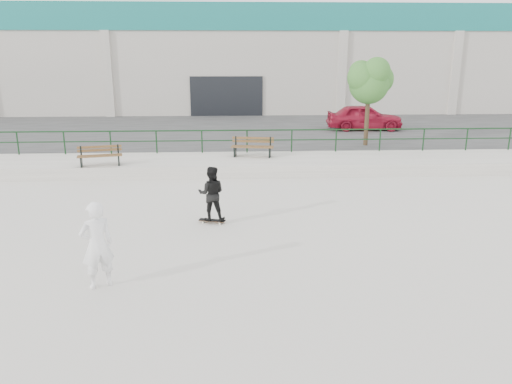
{
  "coord_description": "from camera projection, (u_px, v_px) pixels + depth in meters",
  "views": [
    {
      "loc": [
        0.32,
        -11.14,
        4.89
      ],
      "look_at": [
        0.97,
        2.0,
        1.15
      ],
      "focal_mm": 35.0,
      "sensor_mm": 36.0,
      "label": 1
    }
  ],
  "objects": [
    {
      "name": "bench_left",
      "position": [
        100.0,
        156.0,
        19.68
      ],
      "size": [
        1.76,
        0.83,
        0.78
      ],
      "rotation": [
        0.0,
        0.0,
        0.21
      ],
      "color": "#55341D",
      "rests_on": "ledge"
    },
    {
      "name": "red_car",
      "position": [
        364.0,
        117.0,
        28.57
      ],
      "size": [
        4.34,
        1.93,
        1.45
      ],
      "primitive_type": "imported",
      "rotation": [
        0.0,
        0.0,
        1.52
      ],
      "color": "maroon",
      "rests_on": "parking_strip"
    },
    {
      "name": "standing_skater",
      "position": [
        211.0,
        194.0,
        14.44
      ],
      "size": [
        0.81,
        0.65,
        1.61
      ],
      "primitive_type": "imported",
      "rotation": [
        0.0,
        0.0,
        3.09
      ],
      "color": "black",
      "rests_on": "skateboard"
    },
    {
      "name": "commercial_building",
      "position": [
        227.0,
        55.0,
        41.52
      ],
      "size": [
        44.2,
        16.33,
        8.0
      ],
      "color": "beige",
      "rests_on": "ground"
    },
    {
      "name": "bench_right",
      "position": [
        253.0,
        147.0,
        21.38
      ],
      "size": [
        1.86,
        0.8,
        0.83
      ],
      "rotation": [
        0.0,
        0.0,
        -0.16
      ],
      "color": "#55341D",
      "rests_on": "ledge"
    },
    {
      "name": "railing",
      "position": [
        224.0,
        136.0,
        22.06
      ],
      "size": [
        28.0,
        0.06,
        1.03
      ],
      "color": "#143719",
      "rests_on": "ledge"
    },
    {
      "name": "ground",
      "position": [
        220.0,
        261.0,
        12.03
      ],
      "size": [
        120.0,
        120.0,
        0.0
      ],
      "primitive_type": "plane",
      "color": "beige",
      "rests_on": "ground"
    },
    {
      "name": "tree",
      "position": [
        370.0,
        80.0,
        23.24
      ],
      "size": [
        2.32,
        2.06,
        4.12
      ],
      "color": "#4D3B26",
      "rests_on": "parking_strip"
    },
    {
      "name": "ledge",
      "position": [
        224.0,
        164.0,
        21.09
      ],
      "size": [
        30.0,
        3.0,
        0.5
      ],
      "primitive_type": "cube",
      "color": "#B1ACA2",
      "rests_on": "ground"
    },
    {
      "name": "parking_strip",
      "position": [
        226.0,
        133.0,
        29.25
      ],
      "size": [
        60.0,
        14.0,
        0.5
      ],
      "primitive_type": "cube",
      "color": "#343434",
      "rests_on": "ground"
    },
    {
      "name": "skateboard",
      "position": [
        212.0,
        220.0,
        14.67
      ],
      "size": [
        0.81,
        0.4,
        0.09
      ],
      "rotation": [
        0.0,
        0.0,
        -0.27
      ],
      "color": "black",
      "rests_on": "ground"
    },
    {
      "name": "seated_skater",
      "position": [
        97.0,
        245.0,
        10.48
      ],
      "size": [
        0.83,
        0.75,
        1.91
      ],
      "primitive_type": "imported",
      "rotation": [
        0.0,
        0.0,
        3.67
      ],
      "color": "white",
      "rests_on": "ground"
    }
  ]
}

